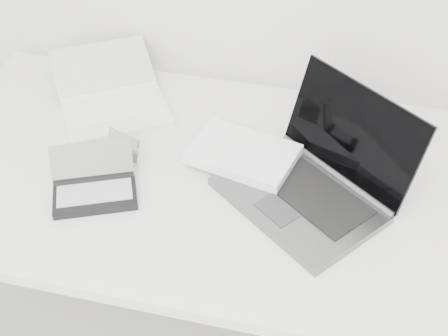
% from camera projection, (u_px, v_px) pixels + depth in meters
% --- Properties ---
extents(desk, '(1.60, 0.80, 0.73)m').
position_uv_depth(desk, '(240.00, 192.00, 1.53)').
color(desk, white).
rests_on(desk, ground).
extents(laptop_large, '(0.56, 0.47, 0.24)m').
position_uv_depth(laptop_large, '(292.00, 172.00, 1.46)').
color(laptop_large, slate).
rests_on(laptop_large, desk).
extents(netbook_open_white, '(0.42, 0.44, 0.09)m').
position_uv_depth(netbook_open_white, '(112.00, 100.00, 1.70)').
color(netbook_open_white, white).
rests_on(netbook_open_white, desk).
extents(pda_silver, '(0.12, 0.12, 0.08)m').
position_uv_depth(pda_silver, '(116.00, 163.00, 1.51)').
color(pda_silver, silver).
rests_on(pda_silver, desk).
extents(palmtop_charcoal, '(0.24, 0.22, 0.10)m').
position_uv_depth(palmtop_charcoal, '(94.00, 187.00, 1.44)').
color(palmtop_charcoal, black).
rests_on(palmtop_charcoal, desk).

